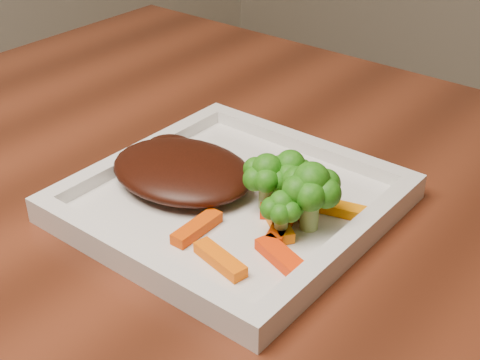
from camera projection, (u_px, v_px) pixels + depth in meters
The scene contains 14 objects.
plate at pixel (232, 204), 0.64m from camera, with size 0.27×0.27×0.01m, color silver.
steak at pixel (182, 170), 0.65m from camera, with size 0.15×0.12×0.03m, color #330F07.
broccoli_0 at pixel (290, 171), 0.61m from camera, with size 0.05×0.05×0.07m, color #106212, non-canonical shape.
broccoli_1 at pixel (310, 197), 0.58m from camera, with size 0.06×0.06×0.06m, color #0F5E12, non-canonical shape.
broccoli_2 at pixel (282, 209), 0.57m from camera, with size 0.04×0.04×0.06m, color #297012, non-canonical shape.
broccoli_3 at pixel (267, 179), 0.61m from camera, with size 0.05×0.05×0.06m, color #196F12, non-canonical shape.
carrot_0 at pixel (220, 259), 0.55m from camera, with size 0.05×0.01×0.01m, color #F86204.
carrot_1 at pixel (285, 260), 0.55m from camera, with size 0.06×0.02×0.01m, color #EE3103.
carrot_2 at pixel (197, 228), 0.59m from camera, with size 0.05×0.01×0.01m, color #D84003.
carrot_3 at pixel (348, 211), 0.61m from camera, with size 0.05×0.01×0.01m, color orange.
carrot_4 at pixel (273, 176), 0.66m from camera, with size 0.06×0.02×0.01m, color red.
carrot_5 at pixel (278, 224), 0.59m from camera, with size 0.05×0.01×0.01m, color orange.
carrot_6 at pixel (287, 212), 0.61m from camera, with size 0.05×0.01×0.01m, color red.
carrot_7 at pixel (282, 225), 0.59m from camera, with size 0.05×0.01×0.01m, color #CA3103.
Camera 1 is at (0.00, -0.51, 1.11)m, focal length 50.00 mm.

